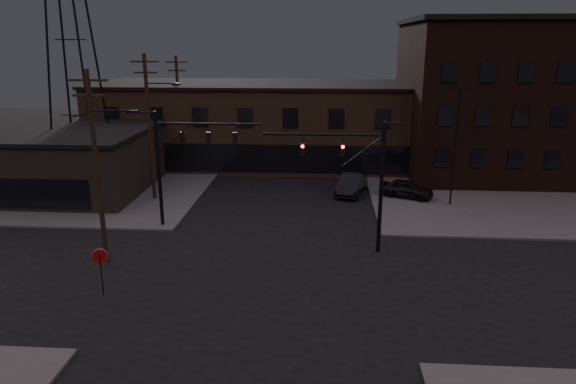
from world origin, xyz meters
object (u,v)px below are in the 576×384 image
at_px(parked_car_lot_b, 505,177).
at_px(car_crossing, 352,184).
at_px(traffic_signal_far, 177,156).
at_px(traffic_signal_near, 362,173).
at_px(parked_car_lot_a, 407,189).
at_px(stop_sign, 100,261).

xyz_separation_m(parked_car_lot_b, car_crossing, (-13.61, -3.03, 0.00)).
relative_size(traffic_signal_far, car_crossing, 1.55).
xyz_separation_m(traffic_signal_far, parked_car_lot_b, (25.83, 12.04, -4.16)).
xyz_separation_m(traffic_signal_near, car_crossing, (0.14, 12.51, -4.08)).
bearing_deg(parked_car_lot_b, traffic_signal_far, 135.48).
distance_m(traffic_signal_far, parked_car_lot_a, 18.78).
height_order(traffic_signal_near, traffic_signal_far, same).
distance_m(traffic_signal_near, car_crossing, 13.16).
bearing_deg(parked_car_lot_b, traffic_signal_near, 158.97).
height_order(traffic_signal_far, parked_car_lot_b, traffic_signal_far).
xyz_separation_m(traffic_signal_near, parked_car_lot_b, (13.75, 15.54, -4.08)).
height_order(stop_sign, car_crossing, stop_sign).
bearing_deg(parked_car_lot_b, stop_sign, 149.58).
relative_size(traffic_signal_near, traffic_signal_far, 1.00).
height_order(traffic_signal_far, car_crossing, traffic_signal_far).
relative_size(stop_sign, parked_car_lot_b, 0.51).
bearing_deg(car_crossing, parked_car_lot_b, 27.26).
xyz_separation_m(traffic_signal_near, traffic_signal_far, (-12.07, 3.50, 0.08)).
distance_m(traffic_signal_far, car_crossing, 15.74).
distance_m(traffic_signal_far, stop_sign, 10.55).
height_order(stop_sign, parked_car_lot_a, stop_sign).
relative_size(traffic_signal_far, stop_sign, 3.23).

